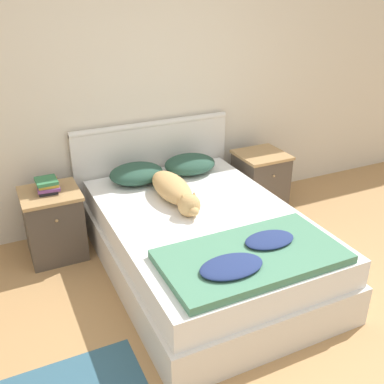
% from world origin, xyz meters
% --- Properties ---
extents(ground_plane, '(16.00, 16.00, 0.00)m').
position_xyz_m(ground_plane, '(0.00, 0.00, 0.00)').
color(ground_plane, tan).
extents(wall_back, '(9.00, 0.06, 2.55)m').
position_xyz_m(wall_back, '(0.00, 2.13, 1.27)').
color(wall_back, beige).
rests_on(wall_back, ground_plane).
extents(bed, '(1.41, 2.05, 0.50)m').
position_xyz_m(bed, '(0.14, 1.01, 0.25)').
color(bed, silver).
rests_on(bed, ground_plane).
extents(headboard, '(1.49, 0.06, 0.94)m').
position_xyz_m(headboard, '(0.14, 2.06, 0.49)').
color(headboard, silver).
rests_on(headboard, ground_plane).
extents(nightstand_left, '(0.46, 0.45, 0.58)m').
position_xyz_m(nightstand_left, '(-0.86, 1.74, 0.29)').
color(nightstand_left, '#4C4238').
rests_on(nightstand_left, ground_plane).
extents(nightstand_right, '(0.46, 0.45, 0.58)m').
position_xyz_m(nightstand_right, '(1.13, 1.74, 0.29)').
color(nightstand_right, '#4C4238').
rests_on(nightstand_right, ground_plane).
extents(pillow_left, '(0.47, 0.38, 0.16)m').
position_xyz_m(pillow_left, '(-0.12, 1.79, 0.58)').
color(pillow_left, '#284C3D').
rests_on(pillow_left, bed).
extents(pillow_right, '(0.47, 0.38, 0.16)m').
position_xyz_m(pillow_right, '(0.39, 1.79, 0.58)').
color(pillow_right, '#284C3D').
rests_on(pillow_right, bed).
extents(quilt, '(1.15, 0.62, 0.10)m').
position_xyz_m(quilt, '(0.13, 0.34, 0.53)').
color(quilt, '#4C8466').
rests_on(quilt, bed).
extents(dog, '(0.24, 0.82, 0.19)m').
position_xyz_m(dog, '(0.04, 1.33, 0.59)').
color(dog, tan).
rests_on(dog, bed).
extents(book_stack, '(0.19, 0.23, 0.10)m').
position_xyz_m(book_stack, '(-0.86, 1.77, 0.63)').
color(book_stack, '#232328').
rests_on(book_stack, nightstand_left).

